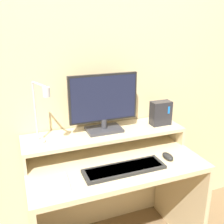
{
  "coord_description": "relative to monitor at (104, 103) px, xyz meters",
  "views": [
    {
      "loc": [
        -0.52,
        -1.02,
        1.49
      ],
      "look_at": [
        0.0,
        0.32,
        1.0
      ],
      "focal_mm": 42.0,
      "sensor_mm": 36.0,
      "label": 1
    }
  ],
  "objects": [
    {
      "name": "wall_back",
      "position": [
        -0.0,
        0.16,
        0.23
      ],
      "size": [
        6.0,
        0.05,
        2.5
      ],
      "color": "beige",
      "rests_on": "ground_plane"
    },
    {
      "name": "monitor_shelf",
      "position": [
        -0.0,
        -0.02,
        -0.21
      ],
      "size": [
        1.03,
        0.28,
        0.12
      ],
      "color": "beige",
      "rests_on": "desk"
    },
    {
      "name": "router_dock",
      "position": [
        0.39,
        -0.03,
        -0.11
      ],
      "size": [
        0.14,
        0.08,
        0.16
      ],
      "color": "#28282D",
      "rests_on": "monitor_shelf"
    },
    {
      "name": "desk",
      "position": [
        -0.0,
        -0.17,
        -0.53
      ],
      "size": [
        1.03,
        0.58,
        0.7
      ],
      "color": "beige",
      "rests_on": "ground_plane"
    },
    {
      "name": "desk_lamp",
      "position": [
        -0.4,
        -0.08,
        -0.01
      ],
      "size": [
        0.11,
        0.21,
        0.36
      ],
      "color": "silver",
      "rests_on": "monitor_shelf"
    },
    {
      "name": "remote_control",
      "position": [
        -0.34,
        -0.3,
        -0.3
      ],
      "size": [
        0.06,
        0.15,
        0.02
      ],
      "color": "white",
      "rests_on": "desk"
    },
    {
      "name": "keyboard",
      "position": [
        0.01,
        -0.31,
        -0.3
      ],
      "size": [
        0.47,
        0.14,
        0.02
      ],
      "color": "#282828",
      "rests_on": "desk"
    },
    {
      "name": "monitor",
      "position": [
        0.0,
        0.0,
        0.0
      ],
      "size": [
        0.44,
        0.15,
        0.37
      ],
      "color": "#38383D",
      "rests_on": "monitor_shelf"
    },
    {
      "name": "mouse",
      "position": [
        0.31,
        -0.28,
        -0.3
      ],
      "size": [
        0.05,
        0.1,
        0.03
      ],
      "color": "black",
      "rests_on": "desk"
    }
  ]
}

